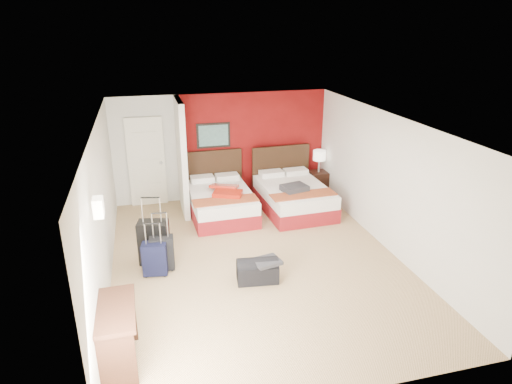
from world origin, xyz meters
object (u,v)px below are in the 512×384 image
object	(u,v)px
bed_left	(221,203)
suitcase_navy	(155,260)
bed_right	(294,198)
suitcase_black	(154,244)
table_lamp	(319,161)
desk	(117,336)
duffel_bag	(257,272)
nightstand	(318,183)
red_suitcase_open	(226,190)
suitcase_charcoal	(162,254)

from	to	relation	value
bed_left	suitcase_navy	world-z (taller)	bed_left
bed_right	suitcase_black	bearing A→B (deg)	-154.87
table_lamp	suitcase_black	size ratio (longest dim) A/B	0.69
bed_right	table_lamp	world-z (taller)	table_lamp
table_lamp	suitcase_black	world-z (taller)	table_lamp
bed_right	desk	size ratio (longest dim) A/B	1.98
suitcase_navy	duffel_bag	world-z (taller)	suitcase_navy
nightstand	desk	world-z (taller)	desk
bed_right	nightstand	size ratio (longest dim) A/B	3.38
bed_right	suitcase_navy	xyz separation A→B (m)	(-3.15, -2.05, -0.01)
suitcase_navy	duffel_bag	distance (m)	1.73
bed_left	table_lamp	xyz separation A→B (m)	(2.55, 0.69, 0.56)
bed_right	duffel_bag	xyz separation A→B (m)	(-1.54, -2.66, -0.12)
table_lamp	desk	xyz separation A→B (m)	(-4.59, -4.90, -0.43)
bed_left	bed_right	distance (m)	1.65
bed_left	suitcase_black	xyz separation A→B (m)	(-1.50, -1.77, 0.10)
suitcase_navy	duffel_bag	bearing A→B (deg)	-11.26
red_suitcase_open	suitcase_charcoal	xyz separation A→B (m)	(-1.48, -1.93, -0.32)
red_suitcase_open	suitcase_navy	xyz separation A→B (m)	(-1.61, -2.07, -0.34)
red_suitcase_open	suitcase_charcoal	distance (m)	2.45
bed_left	table_lamp	distance (m)	2.70
bed_right	table_lamp	bearing A→B (deg)	39.29
table_lamp	suitcase_navy	world-z (taller)	table_lamp
nightstand	red_suitcase_open	bearing A→B (deg)	-163.18
bed_left	nightstand	xyz separation A→B (m)	(2.55, 0.69, 0.01)
suitcase_navy	nightstand	bearing A→B (deg)	44.64
nightstand	duffel_bag	distance (m)	4.24
bed_left	bed_right	bearing A→B (deg)	-5.85
bed_left	suitcase_black	size ratio (longest dim) A/B	2.44
suitcase_charcoal	suitcase_navy	bearing A→B (deg)	-125.68
suitcase_navy	duffel_bag	size ratio (longest dim) A/B	0.83
bed_left	nightstand	world-z (taller)	nightstand
suitcase_black	red_suitcase_open	bearing A→B (deg)	58.66
nightstand	suitcase_charcoal	distance (m)	4.77
red_suitcase_open	table_lamp	bearing A→B (deg)	41.47
bed_left	table_lamp	world-z (taller)	table_lamp
red_suitcase_open	bed_left	bearing A→B (deg)	158.63
bed_left	red_suitcase_open	size ratio (longest dim) A/B	2.31
suitcase_black	desk	size ratio (longest dim) A/B	0.78
suitcase_black	suitcase_navy	distance (m)	0.41
bed_right	red_suitcase_open	bearing A→B (deg)	176.51
table_lamp	suitcase_charcoal	size ratio (longest dim) A/B	0.91
suitcase_navy	desk	world-z (taller)	desk
red_suitcase_open	suitcase_navy	size ratio (longest dim) A/B	1.46
red_suitcase_open	desk	bearing A→B (deg)	-93.93
bed_left	red_suitcase_open	world-z (taller)	red_suitcase_open
bed_left	bed_right	world-z (taller)	bed_right
suitcase_charcoal	bed_right	bearing A→B (deg)	37.41
desk	duffel_bag	bearing A→B (deg)	32.67
table_lamp	duffel_bag	world-z (taller)	table_lamp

